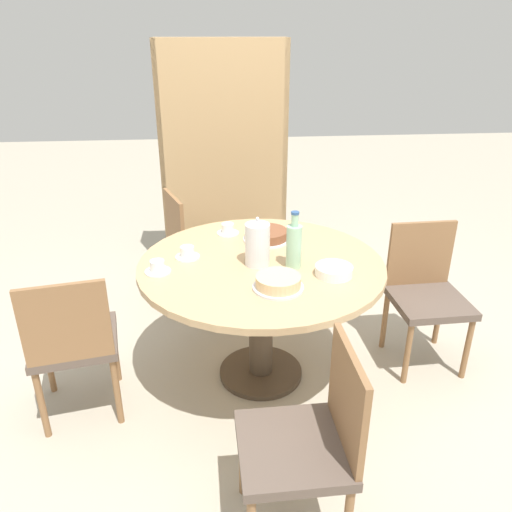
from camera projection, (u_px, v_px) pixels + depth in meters
The scene contains 15 objects.
ground_plane at pixel (261, 374), 2.99m from camera, with size 14.00×14.00×0.00m, color #B2A893.
dining_table at pixel (261, 284), 2.73m from camera, with size 1.32×1.32×0.74m.
chair_a at pixel (195, 245), 3.60m from camera, with size 0.54×0.54×0.85m.
chair_b at pixel (73, 341), 2.49m from camera, with size 0.49×0.49×0.85m.
chair_c at pixel (309, 439), 1.90m from camera, with size 0.43×0.43×0.85m.
chair_d at pixel (426, 291), 2.96m from camera, with size 0.43×0.43×0.85m.
bookshelf at pixel (225, 167), 3.96m from camera, with size 0.98×0.28×1.82m.
coffee_pot at pixel (257, 243), 2.60m from camera, with size 0.13×0.13×0.27m.
water_bottle at pixel (294, 245), 2.56m from camera, with size 0.08×0.08×0.31m.
cake_main at pixel (267, 235), 2.93m from camera, with size 0.28×0.28×0.06m.
cake_second at pixel (278, 283), 2.39m from camera, with size 0.25×0.25×0.07m.
cup_a at pixel (228, 230), 3.03m from camera, with size 0.13×0.13×0.06m.
cup_b at pixel (158, 268), 2.55m from camera, with size 0.13×0.13×0.06m.
cup_c at pixel (187, 253), 2.71m from camera, with size 0.13×0.13×0.06m.
plate_stack at pixel (334, 271), 2.52m from camera, with size 0.19×0.19×0.05m.
Camera 1 is at (-0.25, -2.41, 1.89)m, focal length 35.00 mm.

